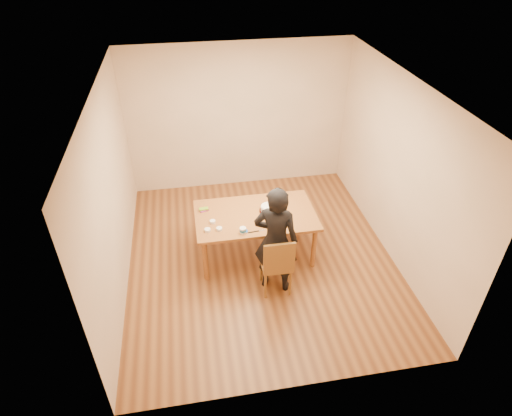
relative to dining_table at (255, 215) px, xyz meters
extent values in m
cube|color=brown|center=(0.06, -0.09, -0.73)|extent=(4.00, 4.50, 0.00)
cube|color=silver|center=(0.06, -0.09, 1.97)|extent=(4.00, 4.50, 0.00)
cube|color=tan|center=(0.06, 2.16, 0.62)|extent=(4.00, 0.00, 2.70)
cube|color=tan|center=(-1.94, -0.09, 0.62)|extent=(0.00, 4.50, 2.70)
cube|color=tan|center=(2.06, -0.09, 0.62)|extent=(0.00, 4.50, 2.70)
cube|color=brown|center=(0.00, 0.00, 0.00)|extent=(1.78, 1.06, 0.04)
cube|color=brown|center=(0.15, -0.78, -0.28)|extent=(0.41, 0.41, 0.04)
cylinder|color=#AC0F0B|center=(0.20, 0.04, 0.03)|extent=(0.27, 0.27, 0.02)
cylinder|color=white|center=(0.20, 0.04, 0.08)|extent=(0.22, 0.22, 0.07)
ellipsoid|color=white|center=(0.20, 0.04, 0.13)|extent=(0.22, 0.22, 0.03)
cylinder|color=white|center=(-0.24, -0.40, 0.06)|extent=(0.09, 0.09, 0.08)
cylinder|color=#1B4DB4|center=(-0.22, -0.38, 0.03)|extent=(0.10, 0.10, 0.01)
ellipsoid|color=white|center=(-0.22, -0.38, 0.04)|extent=(0.04, 0.04, 0.02)
cylinder|color=white|center=(-0.56, -0.28, 0.04)|extent=(0.08, 0.08, 0.04)
cylinder|color=white|center=(-0.64, -0.10, 0.04)|extent=(0.08, 0.08, 0.04)
cylinder|color=white|center=(-0.73, -0.28, 0.04)|extent=(0.08, 0.08, 0.04)
cube|color=#C22D80|center=(-0.74, 0.22, 0.03)|extent=(0.14, 0.10, 0.02)
cube|color=green|center=(-0.74, 0.23, 0.05)|extent=(0.14, 0.08, 0.02)
cube|color=black|center=(-0.10, -0.41, 0.03)|extent=(0.16, 0.03, 0.01)
imported|color=black|center=(0.15, -0.73, 0.09)|extent=(0.70, 0.59, 1.65)
camera|label=1|loc=(-0.86, -5.03, 3.72)|focal=30.00mm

